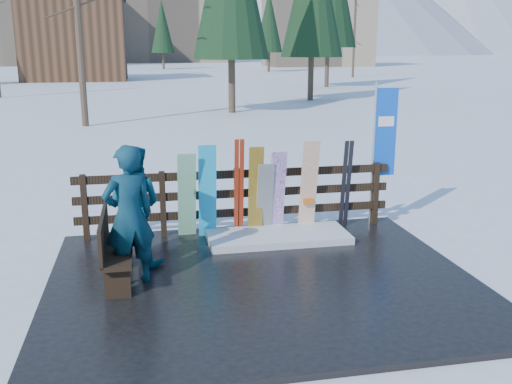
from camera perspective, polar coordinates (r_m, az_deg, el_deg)
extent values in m
plane|color=white|center=(8.25, 0.67, -9.15)|extent=(700.00, 700.00, 0.00)
cube|color=black|center=(8.23, 0.67, -8.90)|extent=(6.00, 5.00, 0.08)
cube|color=black|center=(10.01, -16.74, -1.55)|extent=(0.10, 0.10, 1.15)
cube|color=black|center=(9.96, -9.29, -1.20)|extent=(0.10, 0.10, 1.15)
cube|color=black|center=(10.08, -1.89, -0.83)|extent=(0.10, 0.10, 1.15)
cube|color=black|center=(10.36, 5.22, -0.47)|extent=(0.10, 0.10, 1.15)
cube|color=black|center=(10.79, 11.85, -0.12)|extent=(0.10, 0.10, 1.15)
cube|color=black|center=(10.14, -1.88, -2.06)|extent=(5.60, 0.05, 0.14)
cube|color=black|center=(10.05, -1.90, -0.14)|extent=(5.60, 0.05, 0.14)
cube|color=black|center=(9.97, -1.92, 1.80)|extent=(5.60, 0.05, 0.14)
cube|color=white|center=(9.78, 2.21, -4.47)|extent=(2.40, 1.00, 0.12)
cube|color=black|center=(8.23, -13.64, -5.67)|extent=(0.40, 1.50, 0.06)
cube|color=black|center=(7.75, -13.70, -8.73)|extent=(0.34, 0.06, 0.45)
cube|color=black|center=(8.87, -13.42, -5.74)|extent=(0.34, 0.06, 0.45)
cube|color=black|center=(8.15, -15.01, -3.94)|extent=(0.05, 1.50, 0.50)
cube|color=#1ABBF0|center=(9.74, -4.88, 0.06)|extent=(0.30, 0.24, 1.64)
cube|color=white|center=(9.72, -6.92, -0.36)|extent=(0.31, 0.46, 1.53)
cube|color=yellow|center=(9.87, -0.03, 0.11)|extent=(0.26, 0.20, 1.57)
cube|color=white|center=(9.96, 2.14, -0.03)|extent=(0.27, 0.32, 1.48)
cube|color=black|center=(9.94, 0.89, -0.66)|extent=(0.28, 0.29, 1.28)
cube|color=white|center=(10.08, 5.29, 0.58)|extent=(0.29, 0.31, 1.65)
cube|color=maroon|center=(9.86, -1.97, 0.48)|extent=(0.07, 0.20, 1.70)
cube|color=maroon|center=(9.88, -1.46, 0.51)|extent=(0.07, 0.20, 1.70)
cube|color=black|center=(10.36, 8.75, 0.75)|extent=(0.08, 0.22, 1.62)
cube|color=black|center=(10.39, 9.22, 0.77)|extent=(0.08, 0.22, 1.62)
cylinder|color=silver|center=(10.66, 11.61, 3.71)|extent=(0.04, 0.04, 2.60)
cube|color=blue|center=(10.68, 12.81, 5.84)|extent=(0.42, 0.02, 1.60)
imported|color=#10525B|center=(7.92, -12.60, -2.35)|extent=(0.84, 0.70, 1.96)
imported|color=#0D4B5D|center=(8.65, -12.21, -1.38)|extent=(1.07, 0.96, 1.83)
cube|color=tan|center=(119.31, -21.97, 16.01)|extent=(22.00, 14.00, 18.00)
cube|color=gray|center=(137.83, -8.45, 17.31)|extent=(26.00, 16.00, 22.00)
cube|color=tan|center=(107.23, 6.15, 16.16)|extent=(18.00, 12.00, 14.00)
cube|color=brown|center=(62.74, -17.67, 14.26)|extent=(10.00, 8.00, 8.00)
cone|color=black|center=(29.84, -2.52, 18.34)|extent=(3.90, 3.90, 10.83)
cone|color=black|center=(37.01, 5.64, 17.49)|extent=(3.90, 3.90, 10.83)
cone|color=black|center=(50.01, 7.29, 17.92)|extent=(4.73, 4.73, 13.15)
cylinder|color=#382B1E|center=(66.73, 9.82, 15.51)|extent=(0.28, 0.28, 9.97)
cone|color=black|center=(67.60, -15.59, 15.99)|extent=(4.26, 4.26, 11.85)
cone|color=black|center=(81.35, 1.30, 15.64)|extent=(3.78, 3.78, 10.51)
cone|color=black|center=(92.49, -9.34, 15.11)|extent=(3.57, 3.57, 9.92)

